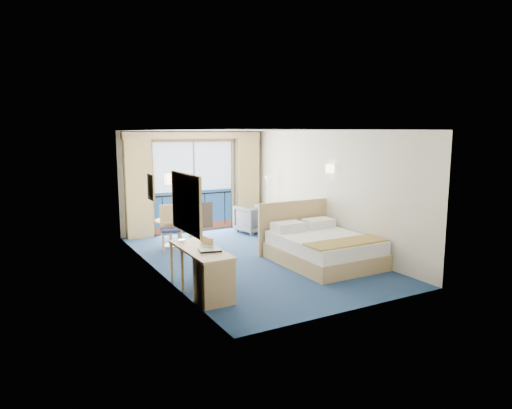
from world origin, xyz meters
name	(u,v)px	position (x,y,z in m)	size (l,w,h in m)	color
floor	(251,258)	(0.00, 0.00, 0.00)	(6.50, 6.50, 0.00)	navy
room_walls	(251,175)	(0.00, 0.00, 1.78)	(4.04, 6.54, 2.72)	beige
balcony_door	(194,189)	(-0.01, 3.22, 1.14)	(2.36, 0.03, 2.52)	navy
curtain_left	(138,188)	(-1.55, 3.07, 1.28)	(0.65, 0.22, 2.55)	tan
curtain_right	(247,182)	(1.55, 3.07, 1.28)	(0.65, 0.22, 2.55)	tan
pelmet	(195,135)	(0.00, 3.10, 2.58)	(3.80, 0.25, 0.18)	tan
mirror	(186,203)	(-1.97, -1.50, 1.55)	(0.05, 1.25, 0.95)	tan
wall_print	(151,187)	(-1.97, 0.45, 1.60)	(0.04, 0.42, 0.52)	tan
sconce_left	(169,179)	(-1.94, -0.60, 1.85)	(0.18, 0.18, 0.18)	beige
sconce_right	(330,169)	(1.94, -0.15, 1.85)	(0.18, 0.18, 0.18)	beige
bed	(322,247)	(1.14, -0.96, 0.32)	(1.84, 2.19, 1.16)	tan
nightstand	(308,233)	(1.75, 0.39, 0.30)	(0.45, 0.43, 0.59)	tan
phone	(309,219)	(1.79, 0.41, 0.63)	(0.17, 0.13, 0.08)	white
armchair	(253,219)	(1.28, 2.23, 0.37)	(0.78, 0.81, 0.73)	#4F5760
floor_lamp	(268,189)	(1.72, 2.22, 1.14)	(0.21, 0.21, 1.50)	silver
desk	(211,275)	(-1.71, -1.85, 0.42)	(0.56, 1.62, 0.76)	tan
desk_chair	(212,257)	(-1.39, -1.14, 0.50)	(0.43, 0.42, 0.88)	#20274B
folder	(210,250)	(-1.64, -1.65, 0.77)	(0.35, 0.26, 0.03)	black
desk_lamp	(181,224)	(-1.82, -0.82, 1.07)	(0.11, 0.11, 0.42)	silver
round_table	(170,226)	(-1.14, 1.87, 0.48)	(0.70, 0.70, 0.63)	tan
table_chair_a	(188,223)	(-0.72, 1.81, 0.52)	(0.55, 0.54, 0.92)	#20274B
table_chair_b	(170,225)	(-1.26, 1.50, 0.58)	(0.54, 0.54, 1.03)	#20274B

